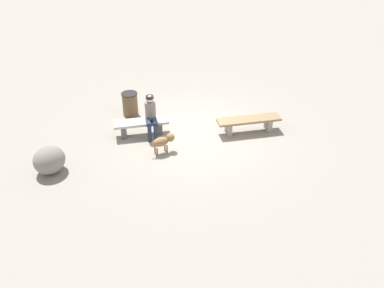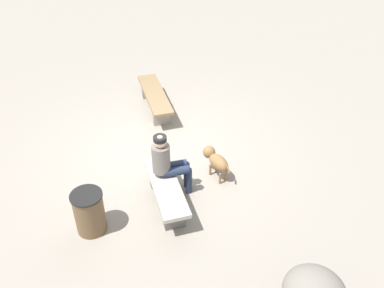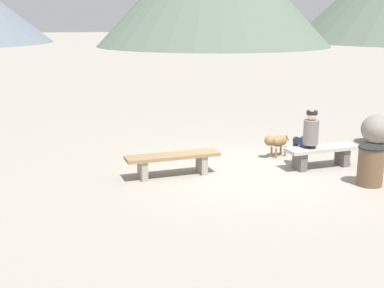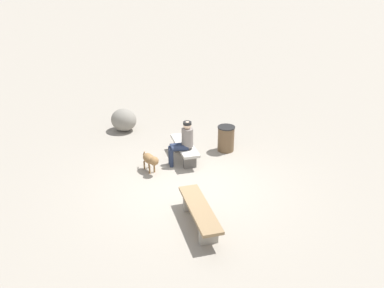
{
  "view_description": "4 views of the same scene",
  "coord_description": "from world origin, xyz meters",
  "px_view_note": "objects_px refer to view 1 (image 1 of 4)",
  "views": [
    {
      "loc": [
        0.98,
        11.06,
        6.73
      ],
      "look_at": [
        0.14,
        1.42,
        0.53
      ],
      "focal_mm": 41.07,
      "sensor_mm": 36.0,
      "label": 1
    },
    {
      "loc": [
        6.7,
        -0.51,
        5.1
      ],
      "look_at": [
        0.55,
        0.54,
        0.53
      ],
      "focal_mm": 38.92,
      "sensor_mm": 36.0,
      "label": 2
    },
    {
      "loc": [
        -3.39,
        -9.45,
        3.07
      ],
      "look_at": [
        -1.35,
        -0.35,
        0.74
      ],
      "focal_mm": 47.41,
      "sensor_mm": 36.0,
      "label": 3
    },
    {
      "loc": [
        -9.03,
        1.36,
        5.41
      ],
      "look_at": [
        0.7,
        -0.15,
        0.82
      ],
      "focal_mm": 39.71,
      "sensor_mm": 36.0,
      "label": 4
    }
  ],
  "objects_px": {
    "bench_left": "(249,122)",
    "seated_person": "(151,114)",
    "boulder": "(49,160)",
    "trash_bin": "(130,104)",
    "bench_right": "(141,125)",
    "dog": "(163,141)"
  },
  "relations": [
    {
      "from": "bench_left",
      "to": "dog",
      "type": "relative_size",
      "value": 2.75
    },
    {
      "from": "trash_bin",
      "to": "boulder",
      "type": "distance_m",
      "value": 3.51
    },
    {
      "from": "bench_left",
      "to": "bench_right",
      "type": "height_order",
      "value": "bench_right"
    },
    {
      "from": "bench_right",
      "to": "seated_person",
      "type": "bearing_deg",
      "value": 159.19
    },
    {
      "from": "bench_left",
      "to": "trash_bin",
      "type": "xyz_separation_m",
      "value": [
        3.51,
        -1.37,
        0.05
      ]
    },
    {
      "from": "dog",
      "to": "seated_person",
      "type": "bearing_deg",
      "value": 84.81
    },
    {
      "from": "bench_left",
      "to": "dog",
      "type": "distance_m",
      "value": 2.68
    },
    {
      "from": "bench_right",
      "to": "trash_bin",
      "type": "distance_m",
      "value": 1.31
    },
    {
      "from": "bench_left",
      "to": "seated_person",
      "type": "distance_m",
      "value": 2.88
    },
    {
      "from": "bench_left",
      "to": "boulder",
      "type": "bearing_deg",
      "value": 8.72
    },
    {
      "from": "dog",
      "to": "trash_bin",
      "type": "bearing_deg",
      "value": 89.11
    },
    {
      "from": "bench_left",
      "to": "trash_bin",
      "type": "bearing_deg",
      "value": -28.36
    },
    {
      "from": "trash_bin",
      "to": "boulder",
      "type": "height_order",
      "value": "trash_bin"
    },
    {
      "from": "dog",
      "to": "boulder",
      "type": "height_order",
      "value": "boulder"
    },
    {
      "from": "dog",
      "to": "trash_bin",
      "type": "relative_size",
      "value": 0.94
    },
    {
      "from": "bench_left",
      "to": "boulder",
      "type": "xyz_separation_m",
      "value": [
        5.47,
        1.54,
        0.04
      ]
    },
    {
      "from": "bench_left",
      "to": "seated_person",
      "type": "height_order",
      "value": "seated_person"
    },
    {
      "from": "trash_bin",
      "to": "bench_left",
      "type": "bearing_deg",
      "value": 158.62
    },
    {
      "from": "dog",
      "to": "boulder",
      "type": "xyz_separation_m",
      "value": [
        2.93,
        0.66,
        -0.0
      ]
    },
    {
      "from": "bench_left",
      "to": "bench_right",
      "type": "relative_size",
      "value": 1.18
    },
    {
      "from": "bench_left",
      "to": "seated_person",
      "type": "bearing_deg",
      "value": -7.84
    },
    {
      "from": "bench_right",
      "to": "dog",
      "type": "xyz_separation_m",
      "value": [
        -0.62,
        0.99,
        0.05
      ]
    }
  ]
}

